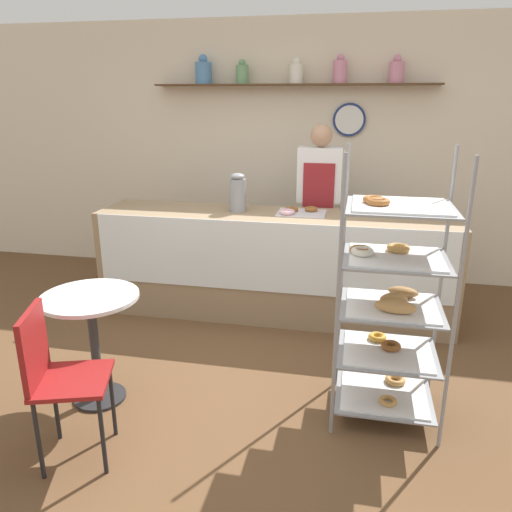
{
  "coord_description": "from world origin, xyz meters",
  "views": [
    {
      "loc": [
        0.71,
        -3.01,
        1.93
      ],
      "look_at": [
        0.0,
        0.43,
        0.81
      ],
      "focal_mm": 35.0,
      "sensor_mm": 36.0,
      "label": 1
    }
  ],
  "objects_px": {
    "person_worker": "(319,206)",
    "cafe_chair": "(55,369)",
    "donut_tray_counter": "(299,212)",
    "coffee_carafe": "(238,193)",
    "cafe_table": "(92,323)",
    "pastry_rack": "(391,303)"
  },
  "relations": [
    {
      "from": "donut_tray_counter",
      "to": "person_worker",
      "type": "bearing_deg",
      "value": 72.73
    },
    {
      "from": "person_worker",
      "to": "coffee_carafe",
      "type": "xyz_separation_m",
      "value": [
        -0.68,
        -0.46,
        0.19
      ]
    },
    {
      "from": "pastry_rack",
      "to": "coffee_carafe",
      "type": "bearing_deg",
      "value": 132.3
    },
    {
      "from": "person_worker",
      "to": "cafe_table",
      "type": "distance_m",
      "value": 2.46
    },
    {
      "from": "coffee_carafe",
      "to": "donut_tray_counter",
      "type": "bearing_deg",
      "value": 1.32
    },
    {
      "from": "person_worker",
      "to": "donut_tray_counter",
      "type": "xyz_separation_m",
      "value": [
        -0.14,
        -0.45,
        0.04
      ]
    },
    {
      "from": "person_worker",
      "to": "cafe_table",
      "type": "bearing_deg",
      "value": -120.86
    },
    {
      "from": "cafe_table",
      "to": "coffee_carafe",
      "type": "xyz_separation_m",
      "value": [
        0.56,
        1.63,
        0.56
      ]
    },
    {
      "from": "person_worker",
      "to": "donut_tray_counter",
      "type": "distance_m",
      "value": 0.47
    },
    {
      "from": "cafe_chair",
      "to": "donut_tray_counter",
      "type": "bearing_deg",
      "value": -42.86
    },
    {
      "from": "person_worker",
      "to": "cafe_chair",
      "type": "relative_size",
      "value": 1.89
    },
    {
      "from": "pastry_rack",
      "to": "cafe_table",
      "type": "xyz_separation_m",
      "value": [
        -1.84,
        -0.23,
        -0.21
      ]
    },
    {
      "from": "cafe_table",
      "to": "donut_tray_counter",
      "type": "xyz_separation_m",
      "value": [
        1.11,
        1.64,
        0.41
      ]
    },
    {
      "from": "person_worker",
      "to": "cafe_table",
      "type": "height_order",
      "value": "person_worker"
    },
    {
      "from": "pastry_rack",
      "to": "person_worker",
      "type": "bearing_deg",
      "value": 107.62
    },
    {
      "from": "cafe_chair",
      "to": "donut_tray_counter",
      "type": "distance_m",
      "value": 2.45
    },
    {
      "from": "donut_tray_counter",
      "to": "cafe_chair",
      "type": "bearing_deg",
      "value": -114.85
    },
    {
      "from": "cafe_table",
      "to": "donut_tray_counter",
      "type": "distance_m",
      "value": 2.02
    },
    {
      "from": "pastry_rack",
      "to": "donut_tray_counter",
      "type": "relative_size",
      "value": 3.95
    },
    {
      "from": "cafe_chair",
      "to": "coffee_carafe",
      "type": "xyz_separation_m",
      "value": [
        0.47,
        2.18,
        0.56
      ]
    },
    {
      "from": "coffee_carafe",
      "to": "cafe_table",
      "type": "bearing_deg",
      "value": -109.13
    },
    {
      "from": "person_worker",
      "to": "coffee_carafe",
      "type": "bearing_deg",
      "value": -146.01
    }
  ]
}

